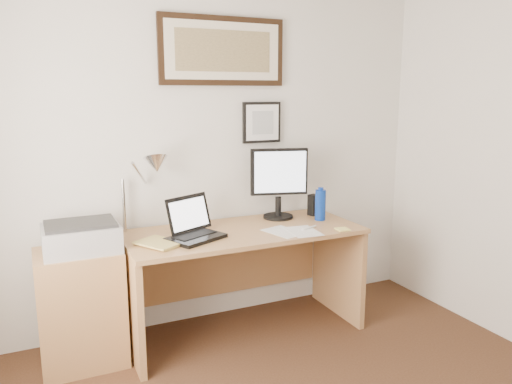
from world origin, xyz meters
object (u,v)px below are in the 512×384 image
laptop (193,229)px  lcd_monitor (279,180)px  book (147,247)px  desk (239,259)px  printer (81,237)px  side_cabinet (81,308)px  water_bottle (320,205)px

laptop → lcd_monitor: 0.80m
book → desk: (0.69, 0.23, -0.25)m
book → laptop: bearing=19.6°
desk → book: bearing=-161.2°
desk → lcd_monitor: bearing=15.1°
lcd_monitor → printer: size_ratio=1.18×
side_cabinet → printer: printer is taller
laptop → desk: bearing=18.0°
desk → printer: (-1.04, -0.04, 0.30)m
water_bottle → book: water_bottle is taller
side_cabinet → book: book is taller
water_bottle → lcd_monitor: bearing=145.7°
book → water_bottle: bearing=7.0°
side_cabinet → laptop: 0.84m
lcd_monitor → printer: lcd_monitor is taller
book → lcd_monitor: bearing=17.5°
side_cabinet → water_bottle: size_ratio=3.28×
water_bottle → printer: bearing=179.0°
water_bottle → side_cabinet: bearing=178.7°
book → desk: size_ratio=0.17×
lcd_monitor → side_cabinet: bearing=-174.7°
desk → laptop: 0.48m
printer → water_bottle: bearing=-1.0°
desk → laptop: (-0.37, -0.12, 0.29)m
desk → printer: printer is taller
side_cabinet → laptop: size_ratio=1.73×
desk → lcd_monitor: lcd_monitor is taller
book → desk: 0.77m
book → desk: book is taller
desk → lcd_monitor: size_ratio=3.08×
book → laptop: (0.32, 0.12, 0.05)m
laptop → side_cabinet: bearing=173.3°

